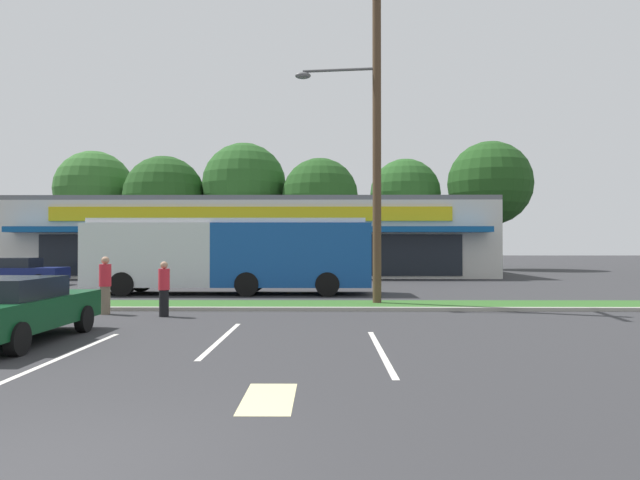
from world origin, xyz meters
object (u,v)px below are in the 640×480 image
car_2 (12,308)px  pedestrian_mid (164,289)px  car_0 (21,271)px  pedestrian_near_bench (105,285)px  utility_pole (373,131)px  city_bus (230,253)px  bus_stop_bench (6,297)px

car_2 → pedestrian_mid: pedestrian_mid is taller
car_0 → pedestrian_mid: size_ratio=2.71×
pedestrian_near_bench → pedestrian_mid: pedestrian_near_bench is taller
utility_pole → city_bus: (-5.82, 4.83, -4.32)m
city_bus → pedestrian_mid: (-0.59, -7.80, -0.95)m
utility_pole → pedestrian_near_bench: utility_pole is taller
pedestrian_near_bench → car_2: bearing=42.0°
utility_pole → pedestrian_mid: utility_pole is taller
car_0 → city_bus: bearing=-23.3°
car_0 → car_2: bearing=-61.6°
utility_pole → car_2: (-8.38, -7.43, -5.35)m
city_bus → pedestrian_mid: city_bus is taller
city_bus → pedestrian_mid: bearing=85.7°
utility_pole → car_0: utility_pole is taller
utility_pole → bus_stop_bench: bearing=-169.0°
utility_pole → car_0: (-17.77, 9.97, -5.34)m
utility_pole → pedestrian_mid: 8.82m
city_bus → car_2: city_bus is taller
car_2 → pedestrian_mid: (1.96, 4.46, 0.08)m
car_2 → city_bus: bearing=-11.8°
bus_stop_bench → pedestrian_near_bench: pedestrian_near_bench is taller
utility_pole → city_bus: utility_pole is taller
bus_stop_bench → pedestrian_mid: bearing=171.9°
bus_stop_bench → car_0: size_ratio=0.36×
utility_pole → bus_stop_bench: (-11.50, -2.24, -5.58)m
utility_pole → bus_stop_bench: 12.98m
pedestrian_mid → utility_pole: bearing=146.0°
bus_stop_bench → pedestrian_near_bench: 3.15m
utility_pole → car_0: bearing=150.7°
city_bus → bus_stop_bench: (-5.68, -7.07, -1.26)m
city_bus → car_0: (-11.95, 5.14, -1.02)m
pedestrian_mid → city_bus: bearing=-153.2°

